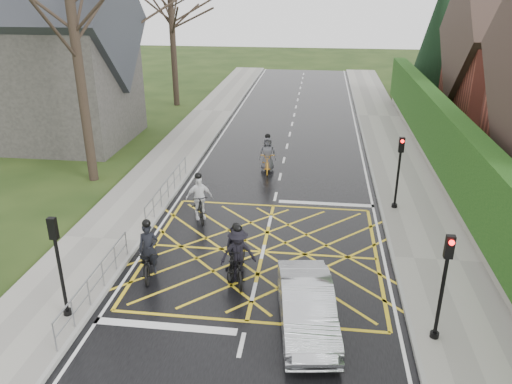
% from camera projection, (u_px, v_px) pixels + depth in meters
% --- Properties ---
extents(ground, '(120.00, 120.00, 0.00)m').
position_uv_depth(ground, '(263.00, 252.00, 17.84)').
color(ground, black).
rests_on(ground, ground).
extents(road, '(9.00, 80.00, 0.01)m').
position_uv_depth(road, '(263.00, 252.00, 17.84)').
color(road, black).
rests_on(road, ground).
extents(sidewalk_right, '(3.00, 80.00, 0.15)m').
position_uv_depth(sidewalk_right, '(436.00, 261.00, 17.11)').
color(sidewalk_right, gray).
rests_on(sidewalk_right, ground).
extents(sidewalk_left, '(3.00, 80.00, 0.15)m').
position_uv_depth(sidewalk_left, '(102.00, 240.00, 18.51)').
color(sidewalk_left, gray).
rests_on(sidewalk_left, ground).
extents(stone_wall, '(0.50, 38.00, 0.70)m').
position_uv_depth(stone_wall, '(450.00, 189.00, 22.28)').
color(stone_wall, slate).
rests_on(stone_wall, ground).
extents(hedge, '(0.90, 38.00, 2.80)m').
position_uv_depth(hedge, '(456.00, 152.00, 21.60)').
color(hedge, black).
rests_on(hedge, stone_wall).
extents(conifer, '(4.60, 4.60, 10.00)m').
position_uv_depth(conifer, '(440.00, 37.00, 38.39)').
color(conifer, black).
rests_on(conifer, ground).
extents(church, '(8.80, 7.80, 11.00)m').
position_uv_depth(church, '(52.00, 57.00, 28.46)').
color(church, '#2D2B28').
rests_on(church, ground).
extents(tree_near, '(9.24, 9.24, 11.44)m').
position_uv_depth(tree_near, '(71.00, 7.00, 21.28)').
color(tree_near, black).
rests_on(tree_near, ground).
extents(tree_far, '(8.40, 8.40, 10.40)m').
position_uv_depth(tree_far, '(171.00, 7.00, 36.21)').
color(tree_far, black).
rests_on(tree_far, ground).
extents(railing_south, '(0.05, 5.04, 1.03)m').
position_uv_depth(railing_south, '(95.00, 277.00, 14.88)').
color(railing_south, slate).
rests_on(railing_south, ground).
extents(railing_north, '(0.05, 6.04, 1.03)m').
position_uv_depth(railing_north, '(168.00, 184.00, 21.73)').
color(railing_north, slate).
rests_on(railing_north, ground).
extents(traffic_light_ne, '(0.24, 0.31, 3.21)m').
position_uv_depth(traffic_light_ne, '(398.00, 174.00, 20.43)').
color(traffic_light_ne, black).
rests_on(traffic_light_ne, ground).
extents(traffic_light_se, '(0.24, 0.31, 3.21)m').
position_uv_depth(traffic_light_se, '(442.00, 289.00, 12.76)').
color(traffic_light_se, black).
rests_on(traffic_light_se, ground).
extents(traffic_light_sw, '(0.24, 0.31, 3.21)m').
position_uv_depth(traffic_light_sw, '(60.00, 269.00, 13.68)').
color(traffic_light_sw, black).
rests_on(traffic_light_sw, ground).
extents(cyclist_rear, '(1.17, 2.13, 1.96)m').
position_uv_depth(cyclist_rear, '(149.00, 257.00, 16.26)').
color(cyclist_rear, black).
rests_on(cyclist_rear, ground).
extents(cyclist_back, '(0.90, 1.88, 1.82)m').
position_uv_depth(cyclist_back, '(236.00, 254.00, 16.32)').
color(cyclist_back, black).
rests_on(cyclist_back, ground).
extents(cyclist_mid, '(1.29, 2.11, 1.94)m').
position_uv_depth(cyclist_mid, '(238.00, 260.00, 15.97)').
color(cyclist_mid, black).
rests_on(cyclist_mid, ground).
extents(cyclist_front, '(1.30, 2.05, 1.99)m').
position_uv_depth(cyclist_front, '(199.00, 202.00, 20.05)').
color(cyclist_front, black).
rests_on(cyclist_front, ground).
extents(cyclist_lead, '(0.96, 2.08, 1.95)m').
position_uv_depth(cyclist_lead, '(267.00, 158.00, 25.24)').
color(cyclist_lead, orange).
rests_on(cyclist_lead, ground).
extents(car, '(1.98, 4.26, 1.35)m').
position_uv_depth(car, '(307.00, 307.00, 13.72)').
color(car, '#A4A6AA').
rests_on(car, ground).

